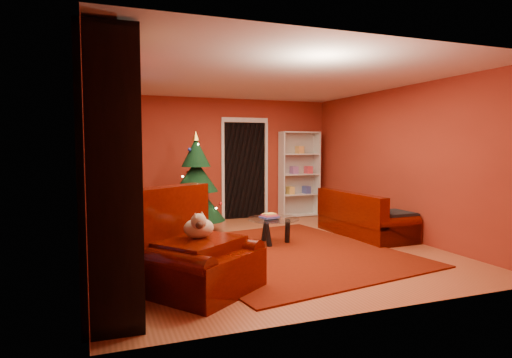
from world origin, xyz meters
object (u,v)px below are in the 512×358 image
object	(u,v)px
white_bookshelf	(299,174)
christmas_tree	(196,184)
rug	(285,252)
gift_box_teal	(164,228)
gift_box_green	(190,222)
armchair	(199,250)
acrylic_chair	(196,217)
media_unit	(110,172)
coffee_table	(273,231)
sofa	(366,213)
dog	(199,228)

from	to	relation	value
white_bookshelf	christmas_tree	bearing A→B (deg)	-159.64
rug	gift_box_teal	world-z (taller)	gift_box_teal
christmas_tree	gift_box_green	world-z (taller)	christmas_tree
armchair	acrylic_chair	xyz separation A→B (m)	(0.50, 2.46, -0.05)
media_unit	white_bookshelf	bearing A→B (deg)	40.99
christmas_tree	gift_box_teal	bearing A→B (deg)	-169.14
white_bookshelf	coffee_table	xyz separation A→B (m)	(-1.63, -2.39, -0.73)
armchair	acrylic_chair	size ratio (longest dim) A/B	1.42
coffee_table	acrylic_chair	size ratio (longest dim) A/B	1.01
sofa	coffee_table	world-z (taller)	sofa
gift_box_teal	acrylic_chair	world-z (taller)	acrylic_chair
rug	media_unit	world-z (taller)	media_unit
rug	white_bookshelf	size ratio (longest dim) A/B	1.79
gift_box_teal	gift_box_green	distance (m)	0.89
media_unit	sofa	world-z (taller)	media_unit
white_bookshelf	armchair	size ratio (longest dim) A/B	1.67
gift_box_teal	white_bookshelf	world-z (taller)	white_bookshelf
dog	coffee_table	bearing A→B (deg)	9.95
armchair	christmas_tree	bearing A→B (deg)	41.33
dog	sofa	world-z (taller)	dog
rug	sofa	xyz separation A→B (m)	(1.85, 0.66, 0.39)
gift_box_green	dog	world-z (taller)	dog
gift_box_teal	christmas_tree	bearing A→B (deg)	10.86
rug	gift_box_green	world-z (taller)	gift_box_green
gift_box_teal	white_bookshelf	distance (m)	3.49
white_bookshelf	coffee_table	world-z (taller)	white_bookshelf
christmas_tree	acrylic_chair	xyz separation A→B (m)	(-0.15, -0.68, -0.49)
media_unit	acrylic_chair	distance (m)	2.36
armchair	sofa	xyz separation A→B (m)	(3.41, 1.85, -0.06)
christmas_tree	white_bookshelf	size ratio (longest dim) A/B	0.95
armchair	coffee_table	size ratio (longest dim) A/B	1.41
white_bookshelf	media_unit	bearing A→B (deg)	-141.82
sofa	christmas_tree	bearing A→B (deg)	63.25
armchair	sofa	world-z (taller)	armchair
rug	media_unit	distance (m)	2.79
gift_box_teal	dog	xyz separation A→B (m)	(-0.03, -2.95, 0.54)
media_unit	gift_box_teal	bearing A→B (deg)	69.15
media_unit	gift_box_green	world-z (taller)	media_unit
white_bookshelf	gift_box_teal	bearing A→B (deg)	-161.63
christmas_tree	sofa	world-z (taller)	christmas_tree
christmas_tree	white_bookshelf	world-z (taller)	white_bookshelf
media_unit	gift_box_green	xyz separation A→B (m)	(1.52, 2.91, -1.17)
media_unit	gift_box_green	size ratio (longest dim) A/B	14.62
media_unit	gift_box_teal	size ratio (longest dim) A/B	11.76
christmas_tree	white_bookshelf	xyz separation A→B (m)	(2.59, 1.03, 0.05)
acrylic_chair	dog	bearing A→B (deg)	-87.40
rug	acrylic_chair	distance (m)	1.69
gift_box_teal	armchair	world-z (taller)	armchair
armchair	sofa	distance (m)	3.89
gift_box_teal	acrylic_chair	bearing A→B (deg)	-50.55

